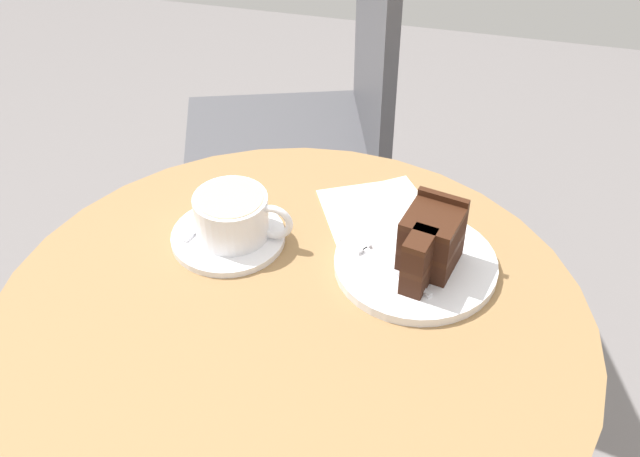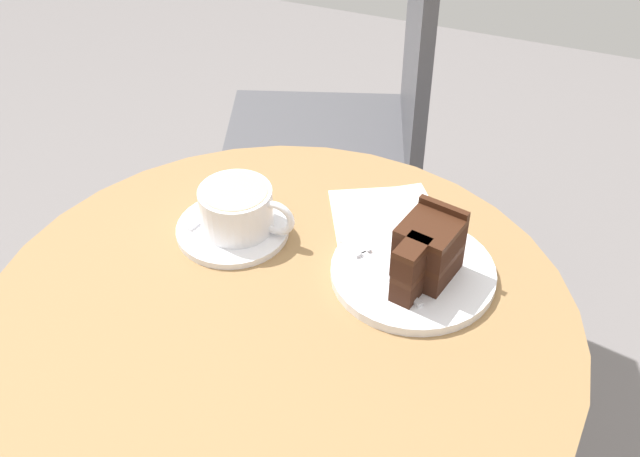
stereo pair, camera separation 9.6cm
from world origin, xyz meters
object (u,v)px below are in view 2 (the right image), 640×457
Objects in this scene: napkin at (387,217)px; cafe_chair at (367,106)px; coffee_cup at (238,208)px; cake_slice at (426,251)px; saucer at (233,229)px; fork at (373,262)px; teaspoon at (222,206)px; cake_plate at (413,272)px.

napkin is 0.53m from cafe_chair.
cake_slice reaches higher than coffee_cup.
cafe_chair reaches higher than napkin.
cake_slice is at bearing -1.84° from coffee_cup.
coffee_cup is at bearing 25.70° from saucer.
napkin is (-0.01, 0.10, -0.01)m from fork.
saucer is 0.25m from cake_slice.
cafe_chair is at bearing -36.90° from fork.
fork is at bearing 0.24° from cafe_chair.
teaspoon is at bearing 25.24° from fork.
fork reaches higher than saucer.
fork is (-0.05, -0.01, 0.01)m from cake_plate.
cake_slice is 0.13m from napkin.
napkin is at bearing -47.41° from fork.
cake_plate is at bearing 4.64° from cafe_chair.
cafe_chair reaches higher than cake_plate.
teaspoon is 0.10× the size of cafe_chair.
saucer is 1.55× the size of teaspoon.
teaspoon is (-0.04, 0.03, -0.03)m from coffee_cup.
teaspoon reaches higher than napkin.
cafe_chair is (-0.18, 0.48, -0.14)m from napkin.
cake_slice is at bearing -81.29° from teaspoon.
coffee_cup is at bearing 179.63° from cake_plate.
teaspoon is at bearing 173.96° from cake_plate.
saucer is 0.04m from teaspoon.
cafe_chair is (-0.19, 0.58, -0.16)m from fork.
saucer reaches higher than napkin.
cake_slice is (0.25, -0.00, 0.04)m from saucer.
napkin is (0.21, 0.07, -0.01)m from teaspoon.
fork is at bearing -169.78° from cake_plate.
napkin is at bearing -56.37° from teaspoon.
teaspoon is 0.22m from fork.
coffee_cup is 0.19m from napkin.
saucer is 1.33× the size of cake_slice.
cake_plate is at bearing -135.02° from fork.
cake_slice reaches higher than teaspoon.
coffee_cup is 1.16× the size of cake_slice.
cafe_chair is at bearing 90.40° from saucer.
teaspoon is (-0.03, 0.03, 0.01)m from saucer.
fork reaches higher than cake_plate.
cafe_chair is at bearing 12.96° from teaspoon.
saucer is 0.59m from cafe_chair.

